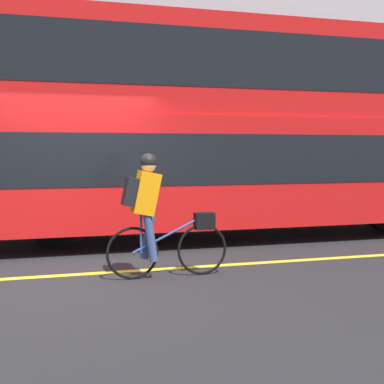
{
  "coord_description": "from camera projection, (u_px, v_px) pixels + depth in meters",
  "views": [
    {
      "loc": [
        -0.61,
        -6.98,
        1.65
      ],
      "look_at": [
        1.71,
        0.95,
        1.0
      ],
      "focal_mm": 50.0,
      "sensor_mm": 36.0,
      "label": 1
    }
  ],
  "objects": [
    {
      "name": "sidewalk_curb",
      "position": [
        66.0,
        221.0,
        11.88
      ],
      "size": [
        60.0,
        2.01,
        0.15
      ],
      "color": "#A8A399",
      "rests_on": "ground_plane"
    },
    {
      "name": "building_facade",
      "position": [
        60.0,
        13.0,
        12.61
      ],
      "size": [
        60.0,
        0.3,
        9.79
      ],
      "color": "#9E9EA3",
      "rests_on": "ground_plane"
    },
    {
      "name": "ground_plane",
      "position": [
        87.0,
        276.0,
        6.98
      ],
      "size": [
        80.0,
        80.0,
        0.0
      ],
      "primitive_type": "plane",
      "color": "#232326"
    },
    {
      "name": "bus",
      "position": [
        235.0,
        123.0,
        10.05
      ],
      "size": [
        10.75,
        2.52,
        3.89
      ],
      "color": "black",
      "rests_on": "ground_plane"
    },
    {
      "name": "road_center_line",
      "position": [
        86.0,
        274.0,
        7.12
      ],
      "size": [
        50.0,
        0.14,
        0.01
      ],
      "primitive_type": "cube",
      "color": "yellow",
      "rests_on": "ground_plane"
    },
    {
      "name": "street_sign_post",
      "position": [
        177.0,
        148.0,
        12.36
      ],
      "size": [
        0.36,
        0.09,
        2.77
      ],
      "color": "#59595B",
      "rests_on": "sidewalk_curb"
    },
    {
      "name": "cyclist_on_bike",
      "position": [
        155.0,
        211.0,
        6.85
      ],
      "size": [
        1.61,
        0.32,
        1.61
      ],
      "color": "black",
      "rests_on": "ground_plane"
    }
  ]
}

